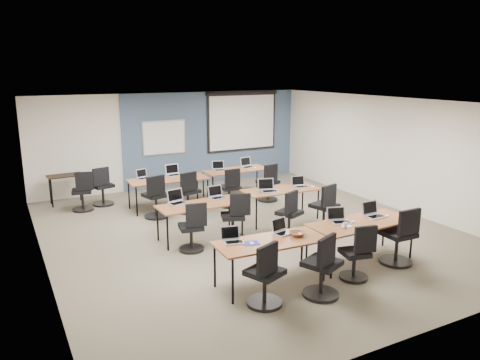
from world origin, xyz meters
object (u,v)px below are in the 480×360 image
task_chair_0 (265,280)px  task_chair_7 (325,211)px  laptop_2 (339,219)px  task_chair_5 (235,220)px  training_table_front_left (271,243)px  training_table_mid_left (200,206)px  laptop_3 (373,213)px  task_chair_8 (156,200)px  laptop_4 (177,200)px  task_chair_4 (193,231)px  training_table_front_right (361,224)px  training_table_mid_right (281,191)px  laptop_6 (268,188)px  utility_table (65,179)px  task_chair_6 (290,217)px  projector_screen (242,118)px  task_chair_10 (230,191)px  laptop_8 (143,176)px  spare_chair_a (102,190)px  task_chair_1 (323,271)px  task_chair_3 (400,241)px  task_chair_2 (357,257)px  laptop_11 (247,165)px  laptop_5 (217,195)px  laptop_10 (219,168)px  task_chair_11 (269,185)px  laptop_1 (282,230)px  training_table_back_left (168,180)px  laptop_0 (232,238)px  laptop_7 (300,184)px  whiteboard (164,138)px  laptop_9 (173,173)px  training_table_back_right (236,171)px

task_chair_0 → task_chair_7: bearing=16.6°
laptop_2 → task_chair_5: bearing=139.3°
task_chair_0 → training_table_front_left: bearing=30.9°
training_table_mid_left → task_chair_7: (2.53, -0.76, -0.26)m
laptop_3 → task_chair_8: 4.87m
laptop_4 → task_chair_4: bearing=-104.8°
training_table_front_right → training_table_mid_left: same height
training_table_mid_right → laptop_6: size_ratio=4.81×
laptop_3 → utility_table: size_ratio=0.42×
training_table_mid_left → task_chair_6: (1.68, -0.70, -0.28)m
projector_screen → task_chair_10: (-1.73, -2.61, -1.48)m
laptop_8 → training_table_front_right: bearing=-83.0°
task_chair_10 → spare_chair_a: bearing=147.2°
task_chair_1 → task_chair_7: task_chair_1 is taller
projector_screen → spare_chair_a: (-4.51, -1.01, -1.47)m
task_chair_4 → laptop_3: bearing=-19.8°
laptop_3 → laptop_6: laptop_6 is taller
task_chair_3 → laptop_4: bearing=134.4°
task_chair_7 → task_chair_2: bearing=-131.1°
laptop_11 → laptop_3: bearing=-103.0°
task_chair_5 → laptop_6: laptop_6 is taller
task_chair_0 → task_chair_8: size_ratio=0.98×
laptop_5 → laptop_10: size_ratio=1.02×
task_chair_8 → task_chair_11: size_ratio=1.03×
laptop_1 → training_table_back_left: bearing=81.9°
training_table_front_right → laptop_5: size_ratio=5.96×
training_table_back_left → laptop_11: bearing=10.6°
laptop_0 → spare_chair_a: size_ratio=0.31×
training_table_mid_right → task_chair_11: (0.58, 1.50, -0.27)m
task_chair_6 → laptop_10: task_chair_6 is taller
training_table_back_left → laptop_7: size_ratio=6.06×
training_table_front_left → laptop_3: bearing=7.5°
training_table_mid_right → whiteboard: bearing=110.4°
whiteboard → laptop_9: size_ratio=3.60×
task_chair_1 → laptop_3: (1.86, 0.94, 0.37)m
laptop_0 → task_chair_5: size_ratio=0.31×
task_chair_11 → task_chair_6: bearing=-123.3°
training_table_mid_left → training_table_back_left: 2.40m
training_table_front_right → training_table_back_right: 4.95m
laptop_1 → task_chair_2: size_ratio=0.32×
whiteboard → laptop_6: (0.94, -4.14, -0.65)m
task_chair_4 → task_chair_5: task_chair_5 is taller
whiteboard → laptop_4: whiteboard is taller
task_chair_4 → task_chair_7: task_chair_7 is taller
whiteboard → training_table_mid_right: 4.39m
task_chair_7 → task_chair_6: bearing=160.6°
task_chair_1 → laptop_8: task_chair_1 is taller
laptop_0 → task_chair_10: (1.92, 3.90, -0.38)m
task_chair_10 → task_chair_5: bearing=-117.2°
training_table_front_right → task_chair_11: task_chair_11 is taller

